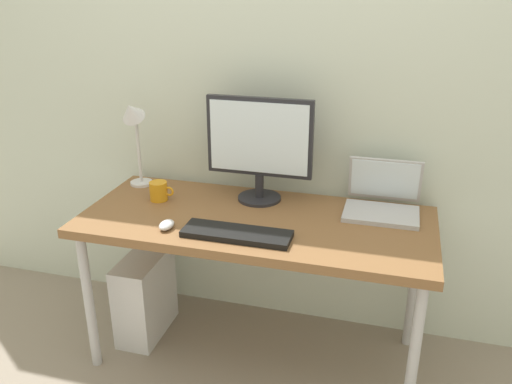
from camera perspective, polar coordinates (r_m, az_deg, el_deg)
The scene contains 10 objects.
ground_plane at distance 2.68m, azimuth 0.00°, elevation -16.81°, with size 6.00×6.00×0.00m, color gray.
back_wall at distance 2.49m, azimuth 2.46°, elevation 13.25°, with size 4.40×0.04×2.60m, color silver.
desk at distance 2.32m, azimuth 0.00°, elevation -4.15°, with size 1.52×0.66×0.72m.
monitor at distance 2.39m, azimuth 0.36°, elevation 5.16°, with size 0.48×0.20×0.48m.
laptop at distance 2.40m, azimuth 13.41°, elevation -0.74°, with size 0.32×0.28×0.22m.
desk_lamp at distance 2.60m, azimuth -13.02°, elevation 7.06°, with size 0.11×0.16×0.45m.
keyboard at distance 2.13m, azimuth -2.07°, elevation -4.48°, with size 0.44×0.14×0.02m, color black.
mouse at distance 2.22m, azimuth -9.55°, elevation -3.49°, with size 0.06×0.09×0.03m, color silver.
coffee_mug at distance 2.50m, azimuth -10.36°, elevation 0.09°, with size 0.12×0.08×0.09m.
computer_tower at distance 2.75m, azimuth -11.79°, elevation -10.80°, with size 0.18×0.36×0.42m, color silver.
Camera 1 is at (0.56, -2.01, 1.69)m, focal length 37.35 mm.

